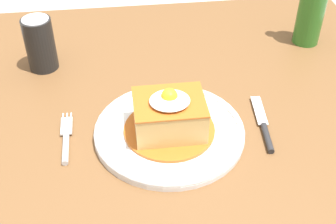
{
  "coord_description": "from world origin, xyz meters",
  "views": [
    {
      "loc": [
        -0.04,
        -0.78,
        1.34
      ],
      "look_at": [
        0.04,
        -0.12,
        0.79
      ],
      "focal_mm": 48.69,
      "sensor_mm": 36.0,
      "label": 1
    }
  ],
  "objects": [
    {
      "name": "dining_table",
      "position": [
        0.0,
        0.0,
        0.63
      ],
      "size": [
        1.17,
        0.83,
        0.75
      ],
      "color": "brown",
      "rests_on": "ground_plane"
    },
    {
      "name": "main_plate",
      "position": [
        0.04,
        -0.14,
        0.76
      ],
      "size": [
        0.29,
        0.29,
        0.02
      ],
      "color": "white",
      "rests_on": "dining_table"
    },
    {
      "name": "sandwich_meal",
      "position": [
        0.04,
        -0.14,
        0.79
      ],
      "size": [
        0.17,
        0.17,
        0.1
      ],
      "color": "#B75B1E",
      "rests_on": "main_plate"
    },
    {
      "name": "fork",
      "position": [
        -0.16,
        -0.14,
        0.75
      ],
      "size": [
        0.02,
        0.14,
        0.01
      ],
      "color": "silver",
      "rests_on": "dining_table"
    },
    {
      "name": "knife",
      "position": [
        0.22,
        -0.16,
        0.75
      ],
      "size": [
        0.03,
        0.17,
        0.01
      ],
      "color": "#262628",
      "rests_on": "dining_table"
    },
    {
      "name": "soda_can",
      "position": [
        -0.22,
        0.13,
        0.81
      ],
      "size": [
        0.07,
        0.07,
        0.12
      ],
      "color": "black",
      "rests_on": "dining_table"
    },
    {
      "name": "beer_bottle_green",
      "position": [
        0.42,
        0.16,
        0.85
      ],
      "size": [
        0.06,
        0.06,
        0.27
      ],
      "color": "#2D6B23",
      "rests_on": "dining_table"
    }
  ]
}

